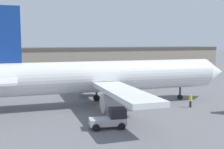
% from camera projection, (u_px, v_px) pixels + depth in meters
% --- Properties ---
extents(ground_plane, '(400.00, 400.00, 0.00)m').
position_uv_depth(ground_plane, '(112.00, 104.00, 36.94)').
color(ground_plane, slate).
extents(terminal_building, '(99.03, 10.86, 6.87)m').
position_uv_depth(terminal_building, '(33.00, 62.00, 65.41)').
color(terminal_building, gray).
rests_on(terminal_building, ground_plane).
extents(airplane, '(36.07, 29.33, 12.29)m').
position_uv_depth(airplane, '(105.00, 77.00, 36.22)').
color(airplane, silver).
rests_on(airplane, ground_plane).
extents(ground_crew_worker, '(0.37, 0.37, 1.66)m').
position_uv_depth(ground_crew_worker, '(191.00, 100.00, 35.20)').
color(ground_crew_worker, '#1E2338').
rests_on(ground_crew_worker, ground_plane).
extents(baggage_tug, '(3.67, 2.32, 1.90)m').
position_uv_depth(baggage_tug, '(111.00, 119.00, 26.64)').
color(baggage_tug, '#B2B2B7').
rests_on(baggage_tug, ground_plane).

